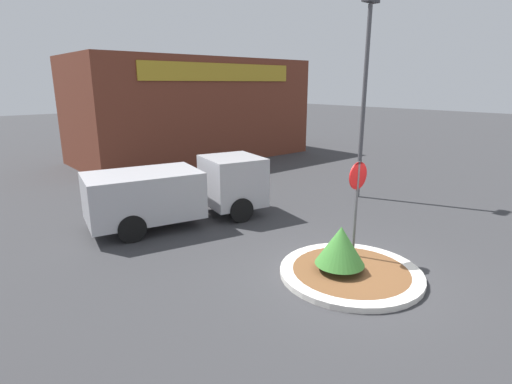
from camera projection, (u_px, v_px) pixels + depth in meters
ground_plane at (350, 275)px, 9.39m from camera, size 120.00×120.00×0.00m
traffic_island at (350, 273)px, 9.37m from camera, size 3.31×3.31×0.14m
stop_sign at (357, 194)px, 9.71m from camera, size 0.67×0.07×2.57m
island_shrub at (340, 245)px, 9.18m from camera, size 1.15×1.15×1.08m
utility_truck at (179, 190)px, 12.69m from camera, size 5.87×3.06×1.98m
storefront_building at (193, 109)px, 23.76m from camera, size 13.52×6.07×5.74m
light_pole at (365, 87)px, 14.79m from camera, size 0.70×0.30×7.31m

